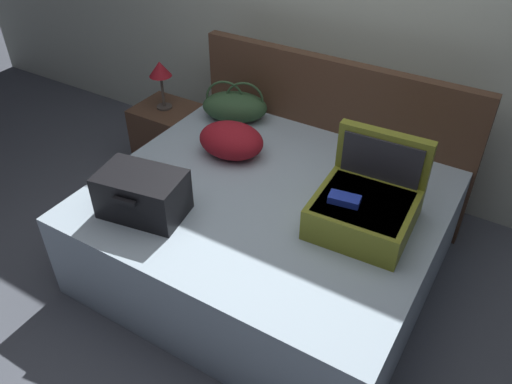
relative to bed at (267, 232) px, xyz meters
The scene contains 10 objects.
ground_plane 0.49m from the bed, 90.00° to the right, with size 12.00×12.00×0.00m, color #4C515B.
back_wall 1.61m from the bed, 90.00° to the left, with size 8.00×0.10×2.60m, color #B7C1B2.
bed is the anchor object (origin of this frame).
headboard 0.90m from the bed, 90.00° to the left, with size 1.95×0.08×1.07m, color #4C3323.
hard_case_large 0.70m from the bed, ahead, with size 0.52×0.53×0.45m.
hard_case_medium 0.80m from the bed, 135.61° to the right, with size 0.49×0.36×0.25m.
duffel_bag 0.97m from the bed, 135.04° to the left, with size 0.52×0.42×0.29m.
pillow_near_headboard 0.61m from the bed, 149.04° to the left, with size 0.42×0.31×0.21m, color maroon.
nightstand 1.36m from the bed, 154.79° to the left, with size 0.44×0.40×0.53m, color #4C3323.
table_lamp 1.46m from the bed, 154.79° to the left, with size 0.16×0.16×0.37m.
Camera 1 is at (1.14, -1.61, 2.35)m, focal length 35.92 mm.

